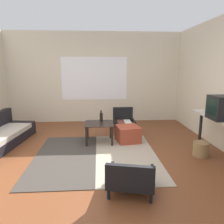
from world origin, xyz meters
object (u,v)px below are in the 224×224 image
at_px(console_shelf, 220,122).
at_px(clay_vase, 212,107).
at_px(glass_bottle, 101,117).
at_px(wicker_basket, 201,149).
at_px(coffee_table, 99,127).
at_px(armchair_striped_foreground, 131,178).
at_px(ottoman_orange, 128,134).
at_px(armchair_by_window, 124,121).

relative_size(console_shelf, clay_vase, 4.58).
relative_size(glass_bottle, wicker_basket, 0.91).
xyz_separation_m(coffee_table, armchair_striped_foreground, (0.40, -2.02, -0.13)).
bearing_deg(clay_vase, ottoman_orange, 156.01).
bearing_deg(console_shelf, coffee_table, 155.42).
bearing_deg(coffee_table, console_shelf, -24.58).
bearing_deg(wicker_basket, clay_vase, 38.35).
bearing_deg(console_shelf, armchair_striped_foreground, -150.26).
bearing_deg(armchair_by_window, console_shelf, -52.16).
height_order(ottoman_orange, wicker_basket, ottoman_orange).
height_order(armchair_by_window, clay_vase, clay_vase).
height_order(console_shelf, clay_vase, clay_vase).
height_order(clay_vase, glass_bottle, clay_vase).
distance_m(glass_bottle, wicker_basket, 2.18).
distance_m(armchair_by_window, clay_vase, 2.32).
bearing_deg(glass_bottle, coffee_table, -108.49).
height_order(console_shelf, glass_bottle, console_shelf).
xyz_separation_m(console_shelf, glass_bottle, (-2.13, 1.15, -0.13)).
height_order(coffee_table, clay_vase, clay_vase).
height_order(coffee_table, armchair_striped_foreground, armchair_striped_foreground).
bearing_deg(glass_bottle, clay_vase, -21.31).
bearing_deg(armchair_striped_foreground, clay_vase, 36.85).
distance_m(armchair_striped_foreground, wicker_basket, 1.90).
bearing_deg(ottoman_orange, wicker_basket, -34.91).
bearing_deg(clay_vase, console_shelf, -90.00).
distance_m(coffee_table, console_shelf, 2.42).
xyz_separation_m(coffee_table, wicker_basket, (1.92, -0.89, -0.23)).
xyz_separation_m(armchair_striped_foreground, ottoman_orange, (0.25, 2.02, -0.05)).
bearing_deg(console_shelf, ottoman_orange, 146.89).
distance_m(armchair_by_window, ottoman_orange, 0.95).
bearing_deg(armchair_by_window, glass_bottle, -127.73).
height_order(armchair_by_window, ottoman_orange, armchair_by_window).
distance_m(clay_vase, wicker_basket, 0.84).
relative_size(clay_vase, glass_bottle, 1.27).
relative_size(armchair_striped_foreground, ottoman_orange, 1.48).
distance_m(ottoman_orange, glass_bottle, 0.72).
distance_m(armchair_striped_foreground, glass_bottle, 2.22).
xyz_separation_m(coffee_table, console_shelf, (2.18, -1.00, 0.33)).
relative_size(console_shelf, glass_bottle, 5.83).
bearing_deg(wicker_basket, glass_bottle, 151.01).
distance_m(armchair_by_window, armchair_striped_foreground, 2.98).
xyz_separation_m(armchair_striped_foreground, console_shelf, (1.78, 1.02, 0.46)).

